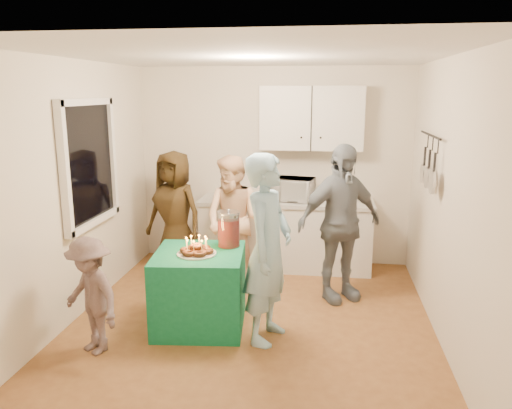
# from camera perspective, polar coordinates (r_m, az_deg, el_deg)

# --- Properties ---
(floor) EXTENTS (4.00, 4.00, 0.00)m
(floor) POSITION_cam_1_polar(r_m,az_deg,el_deg) (5.17, -0.56, -13.39)
(floor) COLOR brown
(floor) RESTS_ON ground
(ceiling) EXTENTS (4.00, 4.00, 0.00)m
(ceiling) POSITION_cam_1_polar(r_m,az_deg,el_deg) (4.65, -0.64, 16.70)
(ceiling) COLOR white
(ceiling) RESTS_ON floor
(back_wall) EXTENTS (3.60, 3.60, 0.00)m
(back_wall) POSITION_cam_1_polar(r_m,az_deg,el_deg) (6.70, 2.01, 4.37)
(back_wall) COLOR silver
(back_wall) RESTS_ON floor
(left_wall) EXTENTS (4.00, 4.00, 0.00)m
(left_wall) POSITION_cam_1_polar(r_m,az_deg,el_deg) (5.32, -20.14, 1.36)
(left_wall) COLOR silver
(left_wall) RESTS_ON floor
(right_wall) EXTENTS (4.00, 4.00, 0.00)m
(right_wall) POSITION_cam_1_polar(r_m,az_deg,el_deg) (4.82, 21.07, 0.14)
(right_wall) COLOR silver
(right_wall) RESTS_ON floor
(window_night) EXTENTS (0.04, 1.00, 1.20)m
(window_night) POSITION_cam_1_polar(r_m,az_deg,el_deg) (5.53, -18.62, 4.51)
(window_night) COLOR black
(window_night) RESTS_ON left_wall
(counter) EXTENTS (2.20, 0.58, 0.86)m
(counter) POSITION_cam_1_polar(r_m,az_deg,el_deg) (6.58, 3.40, -3.58)
(counter) COLOR white
(counter) RESTS_ON floor
(countertop) EXTENTS (2.24, 0.62, 0.05)m
(countertop) POSITION_cam_1_polar(r_m,az_deg,el_deg) (6.46, 3.45, 0.29)
(countertop) COLOR beige
(countertop) RESTS_ON counter
(upper_cabinet) EXTENTS (1.30, 0.30, 0.80)m
(upper_cabinet) POSITION_cam_1_polar(r_m,az_deg,el_deg) (6.45, 6.39, 9.78)
(upper_cabinet) COLOR white
(upper_cabinet) RESTS_ON back_wall
(pot_rack) EXTENTS (0.12, 1.00, 0.60)m
(pot_rack) POSITION_cam_1_polar(r_m,az_deg,el_deg) (5.43, 18.91, 4.88)
(pot_rack) COLOR black
(pot_rack) RESTS_ON right_wall
(microwave) EXTENTS (0.58, 0.44, 0.29)m
(microwave) POSITION_cam_1_polar(r_m,az_deg,el_deg) (6.42, 4.22, 1.76)
(microwave) COLOR white
(microwave) RESTS_ON countertop
(party_table) EXTENTS (0.93, 0.93, 0.76)m
(party_table) POSITION_cam_1_polar(r_m,az_deg,el_deg) (5.01, -6.44, -9.60)
(party_table) COLOR #106C42
(party_table) RESTS_ON floor
(donut_cake) EXTENTS (0.38, 0.38, 0.18)m
(donut_cake) POSITION_cam_1_polar(r_m,az_deg,el_deg) (4.81, -6.82, -4.66)
(donut_cake) COLOR #381C0C
(donut_cake) RESTS_ON party_table
(punch_jar) EXTENTS (0.22, 0.22, 0.34)m
(punch_jar) POSITION_cam_1_polar(r_m,az_deg,el_deg) (5.00, -3.14, -2.92)
(punch_jar) COLOR #B6140E
(punch_jar) RESTS_ON party_table
(man_birthday) EXTENTS (0.57, 0.73, 1.76)m
(man_birthday) POSITION_cam_1_polar(r_m,az_deg,el_deg) (4.56, 1.37, -5.12)
(man_birthday) COLOR #9DCCE4
(man_birthday) RESTS_ON floor
(woman_back_left) EXTENTS (0.89, 0.73, 1.57)m
(woman_back_left) POSITION_cam_1_polar(r_m,az_deg,el_deg) (6.34, -9.27, -1.00)
(woman_back_left) COLOR #533B17
(woman_back_left) RESTS_ON floor
(woman_back_center) EXTENTS (0.92, 0.82, 1.55)m
(woman_back_center) POSITION_cam_1_polar(r_m,az_deg,el_deg) (5.96, -2.55, -1.85)
(woman_back_center) COLOR #F7AC80
(woman_back_center) RESTS_ON floor
(woman_back_right) EXTENTS (1.10, 0.90, 1.75)m
(woman_back_right) POSITION_cam_1_polar(r_m,az_deg,el_deg) (5.53, 9.53, -2.13)
(woman_back_right) COLOR black
(woman_back_right) RESTS_ON floor
(child_near_left) EXTENTS (0.79, 0.70, 1.06)m
(child_near_left) POSITION_cam_1_polar(r_m,az_deg,el_deg) (4.68, -18.37, -9.86)
(child_near_left) COLOR #594747
(child_near_left) RESTS_ON floor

